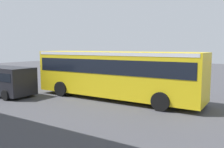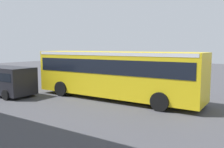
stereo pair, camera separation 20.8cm
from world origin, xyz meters
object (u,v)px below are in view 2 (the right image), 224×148
city_bus (115,71)px  bicycle_blue (21,85)px  bicycle_black (4,83)px  parked_van (5,79)px  pedestrian (71,71)px

city_bus → bicycle_blue: 8.61m
bicycle_black → parked_van: bearing=148.5°
city_bus → pedestrian: (9.05, -5.52, -1.00)m
bicycle_black → pedestrian: bearing=-101.0°
city_bus → parked_van: (7.33, 3.22, -0.70)m
bicycle_black → bicycle_blue: (-1.99, -0.16, 0.00)m
parked_van → pedestrian: size_ratio=2.68×
bicycle_black → bicycle_blue: 2.00m
city_bus → parked_van: city_bus is taller
parked_van → bicycle_black: parked_van is taller
pedestrian → city_bus: bearing=148.6°
city_bus → bicycle_black: (10.39, 1.34, -1.51)m
city_bus → bicycle_blue: size_ratio=6.52×
bicycle_blue → pedestrian: size_ratio=0.99×
bicycle_black → pedestrian: (-1.34, -6.86, 0.51)m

